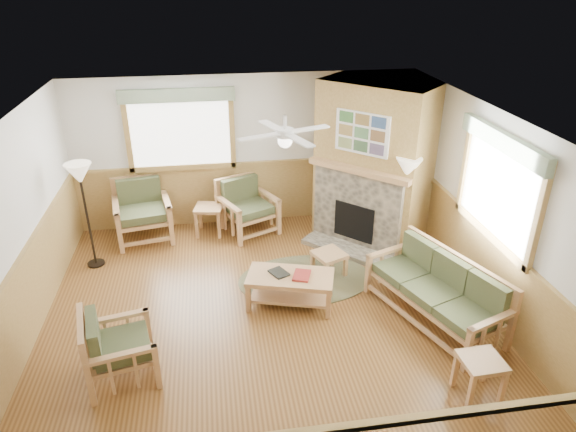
{
  "coord_description": "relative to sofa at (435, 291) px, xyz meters",
  "views": [
    {
      "loc": [
        -0.6,
        -5.68,
        4.31
      ],
      "look_at": [
        0.4,
        0.7,
        1.15
      ],
      "focal_mm": 32.0,
      "sensor_mm": 36.0,
      "label": 1
    }
  ],
  "objects": [
    {
      "name": "floor",
      "position": [
        -2.19,
        0.41,
        -0.45
      ],
      "size": [
        6.0,
        6.0,
        0.01
      ],
      "primitive_type": "cube",
      "color": "brown",
      "rests_on": "ground"
    },
    {
      "name": "ceiling",
      "position": [
        -2.19,
        0.41,
        2.25
      ],
      "size": [
        6.0,
        6.0,
        0.01
      ],
      "primitive_type": "cube",
      "color": "white",
      "rests_on": "floor"
    },
    {
      "name": "wall_back",
      "position": [
        -2.19,
        3.41,
        0.9
      ],
      "size": [
        6.0,
        0.02,
        2.7
      ],
      "primitive_type": "cube",
      "color": "silver",
      "rests_on": "floor"
    },
    {
      "name": "wall_front",
      "position": [
        -2.19,
        -2.59,
        0.9
      ],
      "size": [
        6.0,
        0.02,
        2.7
      ],
      "primitive_type": "cube",
      "color": "silver",
      "rests_on": "floor"
    },
    {
      "name": "wall_left",
      "position": [
        -5.19,
        0.41,
        0.9
      ],
      "size": [
        0.02,
        6.0,
        2.7
      ],
      "primitive_type": "cube",
      "color": "silver",
      "rests_on": "floor"
    },
    {
      "name": "wall_right",
      "position": [
        0.81,
        0.41,
        0.9
      ],
      "size": [
        0.02,
        6.0,
        2.7
      ],
      "primitive_type": "cube",
      "color": "silver",
      "rests_on": "floor"
    },
    {
      "name": "wainscot",
      "position": [
        -2.19,
        0.41,
        0.1
      ],
      "size": [
        6.0,
        6.0,
        1.1
      ],
      "primitive_type": null,
      "color": "olive",
      "rests_on": "floor"
    },
    {
      "name": "fireplace",
      "position": [
        -0.14,
        2.46,
        0.9
      ],
      "size": [
        3.11,
        3.11,
        2.7
      ],
      "primitive_type": null,
      "rotation": [
        0.0,
        0.0,
        -0.79
      ],
      "color": "olive",
      "rests_on": "floor"
    },
    {
      "name": "window_back",
      "position": [
        -3.29,
        3.37,
        2.08
      ],
      "size": [
        1.9,
        0.16,
        1.5
      ],
      "primitive_type": null,
      "color": "white",
      "rests_on": "wall_back"
    },
    {
      "name": "window_right",
      "position": [
        0.77,
        0.21,
        2.08
      ],
      "size": [
        0.16,
        1.9,
        1.5
      ],
      "primitive_type": null,
      "color": "white",
      "rests_on": "wall_right"
    },
    {
      "name": "ceiling_fan",
      "position": [
        -1.89,
        0.71,
        2.21
      ],
      "size": [
        1.59,
        1.59,
        0.36
      ],
      "primitive_type": null,
      "rotation": [
        0.0,
        0.0,
        0.35
      ],
      "color": "white",
      "rests_on": "ceiling"
    },
    {
      "name": "sofa",
      "position": [
        0.0,
        0.0,
        0.0
      ],
      "size": [
        2.1,
        1.43,
        0.89
      ],
      "primitive_type": null,
      "rotation": [
        0.0,
        0.0,
        -1.21
      ],
      "color": "#B08152",
      "rests_on": "floor"
    },
    {
      "name": "armchair_back_left",
      "position": [
        -4.03,
        2.96,
        0.06
      ],
      "size": [
        1.06,
        1.06,
        1.02
      ],
      "primitive_type": null,
      "rotation": [
        0.0,
        0.0,
        0.18
      ],
      "color": "#B08152",
      "rests_on": "floor"
    },
    {
      "name": "armchair_back_right",
      "position": [
        -2.22,
        2.93,
        0.03
      ],
      "size": [
        1.13,
        1.13,
        0.96
      ],
      "primitive_type": null,
      "rotation": [
        0.0,
        0.0,
        0.44
      ],
      "color": "#B08152",
      "rests_on": "floor"
    },
    {
      "name": "armchair_left",
      "position": [
        -3.97,
        -0.45,
        -0.02
      ],
      "size": [
        0.92,
        0.92,
        0.86
      ],
      "primitive_type": null,
      "rotation": [
        0.0,
        0.0,
        1.79
      ],
      "color": "#B08152",
      "rests_on": "floor"
    },
    {
      "name": "coffee_table",
      "position": [
        -1.83,
        0.64,
        -0.21
      ],
      "size": [
        1.3,
        0.9,
        0.47
      ],
      "primitive_type": null,
      "rotation": [
        0.0,
        0.0,
        -0.29
      ],
      "color": "#B08152",
      "rests_on": "floor"
    },
    {
      "name": "end_table_chairs",
      "position": [
        -2.9,
        2.96,
        -0.18
      ],
      "size": [
        0.55,
        0.53,
        0.53
      ],
      "primitive_type": null,
      "rotation": [
        0.0,
        0.0,
        -0.19
      ],
      "color": "#B08152",
      "rests_on": "floor"
    },
    {
      "name": "end_table_sofa",
      "position": [
        -0.05,
        -1.37,
        -0.2
      ],
      "size": [
        0.46,
        0.44,
        0.5
      ],
      "primitive_type": null,
      "rotation": [
        0.0,
        0.0,
        0.04
      ],
      "color": "#B08152",
      "rests_on": "floor"
    },
    {
      "name": "footstool",
      "position": [
        -1.12,
        1.31,
        -0.26
      ],
      "size": [
        0.57,
        0.57,
        0.38
      ],
      "primitive_type": null,
      "rotation": [
        0.0,
        0.0,
        0.4
      ],
      "color": "#B08152",
      "rests_on": "floor"
    },
    {
      "name": "braided_rug",
      "position": [
        -1.5,
        1.22,
        -0.44
      ],
      "size": [
        2.27,
        2.27,
        0.01
      ],
      "primitive_type": "cylinder",
      "rotation": [
        0.0,
        0.0,
        0.12
      ],
      "color": "brown",
      "rests_on": "floor"
    },
    {
      "name": "floor_lamp_left",
      "position": [
        -4.74,
        2.17,
        0.41
      ],
      "size": [
        0.51,
        0.51,
        1.72
      ],
      "primitive_type": null,
      "rotation": [
        0.0,
        0.0,
        -0.36
      ],
      "color": "black",
      "rests_on": "floor"
    },
    {
      "name": "floor_lamp_right",
      "position": [
        0.13,
        1.62,
        0.42
      ],
      "size": [
        0.42,
        0.42,
        1.73
      ],
      "primitive_type": null,
      "rotation": [
        0.0,
        0.0,
        0.05
      ],
      "color": "black",
      "rests_on": "floor"
    },
    {
      "name": "book_red",
      "position": [
        -1.68,
        0.59,
        0.06
      ],
      "size": [
        0.31,
        0.36,
        0.03
      ],
      "primitive_type": "cube",
      "rotation": [
        0.0,
        0.0,
        -0.35
      ],
      "color": "maroon",
      "rests_on": "coffee_table"
    },
    {
      "name": "book_dark",
      "position": [
        -1.98,
        0.71,
        0.05
      ],
      "size": [
        0.3,
        0.33,
        0.02
      ],
      "primitive_type": "cube",
      "rotation": [
        0.0,
        0.0,
        0.47
      ],
      "color": "black",
      "rests_on": "coffee_table"
    }
  ]
}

